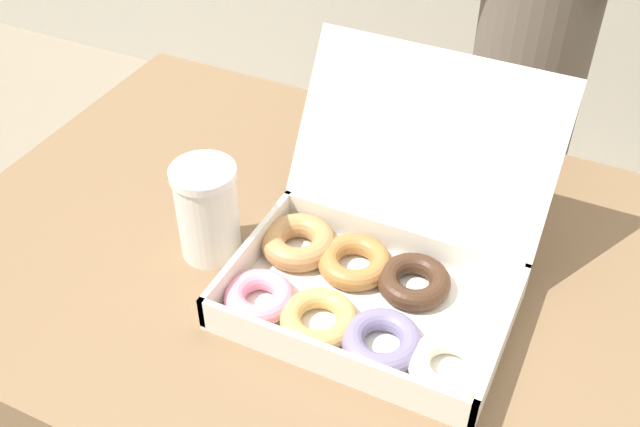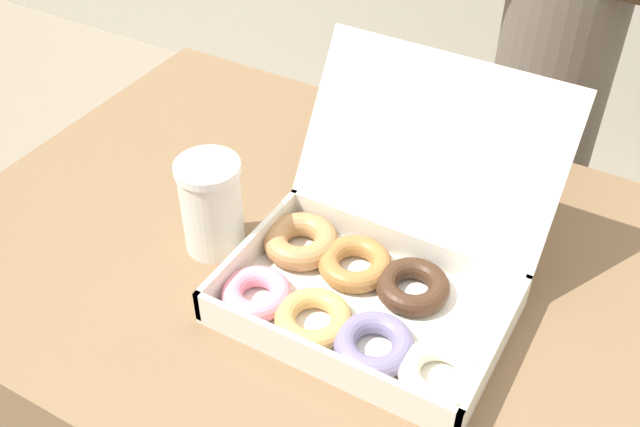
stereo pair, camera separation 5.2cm
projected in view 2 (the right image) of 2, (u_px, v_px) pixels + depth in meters
name	position (u px, v px, depth m)	size (l,w,h in m)	color
table	(314.00, 403.00, 1.28)	(1.03, 0.76, 0.73)	brown
donut_box	(365.00, 275.00, 0.95)	(0.38, 0.37, 0.25)	white
coffee_cup	(212.00, 206.00, 1.00)	(0.09, 0.09, 0.14)	silver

